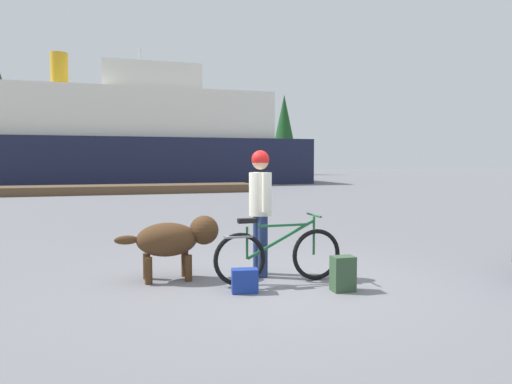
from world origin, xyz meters
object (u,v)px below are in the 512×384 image
at_px(backpack, 343,274).
at_px(ferry_boat, 113,140).
at_px(person_cyclist, 260,200).
at_px(dog, 175,239).
at_px(handbag_pannier, 245,281).
at_px(bicycle, 278,255).
at_px(sailboat_moored, 142,176).

height_order(backpack, ferry_boat, ferry_boat).
relative_size(person_cyclist, backpack, 4.04).
distance_m(dog, handbag_pannier, 1.24).
distance_m(person_cyclist, handbag_pannier, 1.30).
relative_size(dog, backpack, 3.21).
relative_size(bicycle, person_cyclist, 1.01).
relative_size(dog, ferry_boat, 0.05).
height_order(backpack, handbag_pannier, backpack).
relative_size(bicycle, ferry_boat, 0.07).
height_order(ferry_boat, sailboat_moored, sailboat_moored).
relative_size(handbag_pannier, ferry_boat, 0.01).
bearing_deg(handbag_pannier, dog, 128.33).
distance_m(bicycle, backpack, 0.90).
bearing_deg(person_cyclist, bicycle, -79.00).
bearing_deg(backpack, sailboat_moored, 90.56).
bearing_deg(backpack, dog, 147.68).
xyz_separation_m(ferry_boat, sailboat_moored, (1.95, 1.33, -2.54)).
distance_m(dog, ferry_boat, 28.06).
distance_m(person_cyclist, backpack, 1.56).
xyz_separation_m(backpack, handbag_pannier, (-1.19, 0.29, -0.07)).
xyz_separation_m(person_cyclist, dog, (-1.18, 0.12, -0.51)).
relative_size(person_cyclist, ferry_boat, 0.07).
bearing_deg(dog, ferry_boat, 90.69).
bearing_deg(ferry_boat, person_cyclist, -86.90).
bearing_deg(dog, person_cyclist, -5.96).
height_order(dog, handbag_pannier, dog).
height_order(bicycle, backpack, bicycle).
bearing_deg(bicycle, sailboat_moored, 89.35).
xyz_separation_m(backpack, sailboat_moored, (-0.30, 30.48, 0.30)).
distance_m(ferry_boat, sailboat_moored, 3.47).
height_order(handbag_pannier, ferry_boat, ferry_boat).
height_order(person_cyclist, handbag_pannier, person_cyclist).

